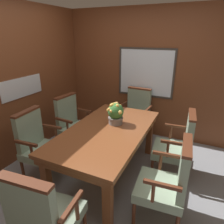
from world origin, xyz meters
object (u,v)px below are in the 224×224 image
object	(u,v)px
dining_table	(107,135)
potted_plant	(116,113)
chair_head_far	(136,113)
chair_left_far	(73,122)
chair_right_near	(169,181)
chair_right_far	(178,144)
chair_head_near	(43,215)
chair_left_near	(38,143)

from	to	relation	value
dining_table	potted_plant	world-z (taller)	potted_plant
chair_head_far	dining_table	bearing A→B (deg)	-85.25
chair_head_far	chair_left_far	distance (m)	1.26
chair_right_near	chair_right_far	xyz separation A→B (m)	(-0.02, 0.84, 0.00)
chair_head_far	chair_head_near	bearing A→B (deg)	-85.06
chair_head_far	chair_right_near	bearing A→B (deg)	-57.43
chair_left_far	chair_right_near	size ratio (longest dim) A/B	1.00
chair_head_near	potted_plant	size ratio (longest dim) A/B	3.15
chair_right_near	chair_left_near	bearing A→B (deg)	-95.01
chair_head_near	chair_right_far	distance (m)	1.94
chair_right_near	potted_plant	bearing A→B (deg)	-129.61
dining_table	chair_head_far	size ratio (longest dim) A/B	1.85
chair_head_near	chair_left_near	bearing A→B (deg)	-49.83
chair_left_near	chair_head_near	world-z (taller)	same
dining_table	chair_head_near	distance (m)	1.32
chair_head_near	chair_right_far	world-z (taller)	same
chair_left_far	dining_table	bearing A→B (deg)	-109.64
chair_head_near	dining_table	bearing A→B (deg)	-94.48
chair_left_near	potted_plant	distance (m)	1.19
chair_left_far	chair_right_near	xyz separation A→B (m)	(1.81, -0.83, 0.00)
chair_left_near	potted_plant	bearing A→B (deg)	-61.12
chair_left_near	chair_right_near	size ratio (longest dim) A/B	1.00
dining_table	chair_head_near	size ratio (longest dim) A/B	1.85
chair_left_near	chair_head_far	bearing A→B (deg)	-32.00
chair_left_near	chair_right_far	bearing A→B (deg)	-70.21
chair_head_far	chair_head_near	xyz separation A→B (m)	(0.03, -2.63, 0.00)
dining_table	chair_head_near	xyz separation A→B (m)	(0.02, -1.31, -0.14)
chair_right_far	potted_plant	size ratio (longest dim) A/B	3.15
chair_left_far	chair_right_far	distance (m)	1.79
potted_plant	chair_head_near	bearing A→B (deg)	-90.19
dining_table	chair_left_far	size ratio (longest dim) A/B	1.85
chair_head_near	chair_right_near	world-z (taller)	same
dining_table	chair_head_far	world-z (taller)	chair_head_far
dining_table	chair_left_far	xyz separation A→B (m)	(-0.89, 0.41, -0.14)
chair_left_near	chair_head_far	xyz separation A→B (m)	(0.90, 1.71, 0.00)
chair_right_near	chair_right_far	distance (m)	0.84
dining_table	chair_right_near	bearing A→B (deg)	-24.39
chair_right_far	potted_plant	distance (m)	0.99
dining_table	chair_right_far	world-z (taller)	chair_right_far
chair_right_near	potted_plant	size ratio (longest dim) A/B	3.15
chair_left_near	chair_head_far	size ratio (longest dim) A/B	1.00
chair_left_far	potted_plant	xyz separation A→B (m)	(0.91, -0.19, 0.39)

